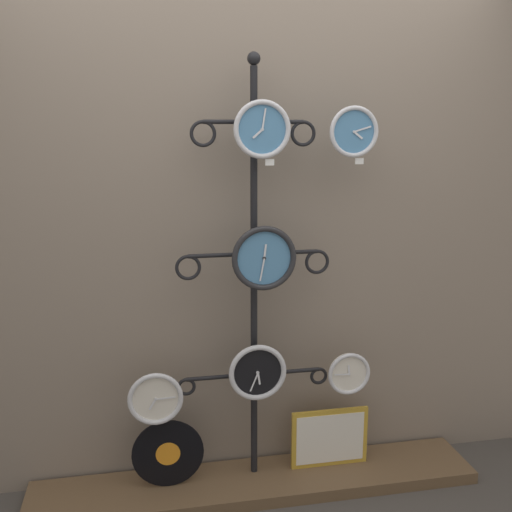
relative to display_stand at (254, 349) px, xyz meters
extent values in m
cube|color=gray|center=(0.00, 0.16, 0.69)|extent=(4.40, 0.04, 2.80)
cube|color=brown|center=(0.00, -0.06, -0.68)|extent=(2.20, 0.36, 0.06)
cylinder|color=black|center=(0.00, 0.00, -0.70)|extent=(0.36, 0.36, 0.02)
cylinder|color=black|center=(0.00, 0.00, 0.31)|extent=(0.03, 0.03, 2.00)
sphere|color=black|center=(0.00, 0.00, 1.34)|extent=(0.06, 0.06, 0.06)
cylinder|color=black|center=(-0.11, 0.00, 1.07)|extent=(0.23, 0.02, 0.02)
torus|color=black|center=(-0.23, 0.00, 1.02)|extent=(0.12, 0.02, 0.12)
cylinder|color=black|center=(0.11, 0.00, 1.07)|extent=(0.23, 0.02, 0.02)
torus|color=black|center=(0.23, 0.00, 1.02)|extent=(0.12, 0.02, 0.12)
cylinder|color=black|center=(-0.15, 0.00, 0.47)|extent=(0.31, 0.02, 0.02)
torus|color=black|center=(-0.31, 0.00, 0.42)|extent=(0.12, 0.02, 0.12)
cylinder|color=black|center=(0.15, 0.00, 0.47)|extent=(0.31, 0.02, 0.02)
torus|color=black|center=(0.31, 0.00, 0.42)|extent=(0.12, 0.02, 0.12)
cylinder|color=black|center=(-0.16, 0.00, -0.13)|extent=(0.33, 0.02, 0.02)
torus|color=black|center=(-0.33, 0.00, -0.17)|extent=(0.09, 0.02, 0.09)
cylinder|color=black|center=(0.16, 0.00, -0.13)|extent=(0.33, 0.02, 0.02)
torus|color=black|center=(0.33, 0.00, -0.17)|extent=(0.09, 0.02, 0.09)
cylinder|color=#4C84B2|center=(0.02, -0.07, 1.04)|extent=(0.23, 0.02, 0.23)
torus|color=silver|center=(0.02, -0.09, 1.04)|extent=(0.25, 0.02, 0.25)
cylinder|color=silver|center=(0.02, -0.09, 1.04)|extent=(0.01, 0.01, 0.01)
cube|color=silver|center=(0.00, -0.09, 1.02)|extent=(0.05, 0.00, 0.04)
cube|color=silver|center=(0.03, -0.09, 1.08)|extent=(0.02, 0.00, 0.09)
cylinder|color=#4C84B2|center=(0.44, -0.08, 1.03)|extent=(0.21, 0.02, 0.21)
torus|color=silver|center=(0.44, -0.09, 1.03)|extent=(0.23, 0.02, 0.23)
cylinder|color=silver|center=(0.44, -0.09, 1.03)|extent=(0.01, 0.01, 0.01)
cube|color=silver|center=(0.46, -0.09, 1.01)|extent=(0.04, 0.00, 0.04)
cube|color=silver|center=(0.48, -0.09, 1.04)|extent=(0.08, 0.00, 0.03)
cylinder|color=#4C84B2|center=(0.03, -0.08, 0.47)|extent=(0.27, 0.02, 0.27)
torus|color=#262628|center=(0.03, -0.10, 0.47)|extent=(0.30, 0.03, 0.30)
cylinder|color=#262628|center=(0.03, -0.10, 0.47)|extent=(0.02, 0.01, 0.02)
cube|color=silver|center=(0.03, -0.10, 0.50)|extent=(0.02, 0.00, 0.07)
cube|color=silver|center=(0.02, -0.10, 0.42)|extent=(0.03, 0.00, 0.11)
cylinder|color=silver|center=(-0.48, -0.09, -0.16)|extent=(0.23, 0.02, 0.23)
torus|color=silver|center=(-0.48, -0.11, -0.16)|extent=(0.25, 0.02, 0.25)
cylinder|color=silver|center=(-0.48, -0.11, -0.16)|extent=(0.01, 0.01, 0.01)
cube|color=silver|center=(-0.49, -0.11, -0.19)|extent=(0.04, 0.00, 0.05)
cube|color=silver|center=(-0.43, -0.11, -0.16)|extent=(0.09, 0.00, 0.01)
cylinder|color=black|center=(0.00, -0.08, -0.08)|extent=(0.25, 0.02, 0.25)
torus|color=silver|center=(0.00, -0.09, -0.08)|extent=(0.28, 0.03, 0.28)
cylinder|color=silver|center=(0.00, -0.09, -0.08)|extent=(0.02, 0.01, 0.02)
cube|color=silver|center=(0.01, -0.09, -0.11)|extent=(0.02, 0.00, 0.06)
cube|color=silver|center=(-0.02, -0.09, -0.13)|extent=(0.04, 0.00, 0.09)
cylinder|color=silver|center=(0.45, -0.08, -0.12)|extent=(0.19, 0.02, 0.19)
torus|color=silver|center=(0.45, -0.10, -0.12)|extent=(0.21, 0.02, 0.21)
cylinder|color=silver|center=(0.45, -0.10, -0.12)|extent=(0.01, 0.01, 0.01)
cube|color=silver|center=(0.45, -0.10, -0.10)|extent=(0.01, 0.00, 0.05)
cube|color=silver|center=(0.41, -0.10, -0.12)|extent=(0.08, 0.00, 0.01)
cylinder|color=black|center=(-0.43, -0.05, -0.48)|extent=(0.34, 0.01, 0.34)
cylinder|color=orange|center=(-0.43, -0.05, -0.48)|extent=(0.12, 0.00, 0.12)
cube|color=gold|center=(0.39, -0.02, -0.50)|extent=(0.40, 0.02, 0.30)
cube|color=white|center=(0.39, -0.03, -0.50)|extent=(0.35, 0.00, 0.26)
cube|color=white|center=(0.05, -0.08, 0.90)|extent=(0.04, 0.00, 0.03)
cube|color=white|center=(0.47, -0.09, 0.90)|extent=(0.04, 0.00, 0.03)
camera|label=1|loc=(-0.52, -2.67, 1.05)|focal=42.00mm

